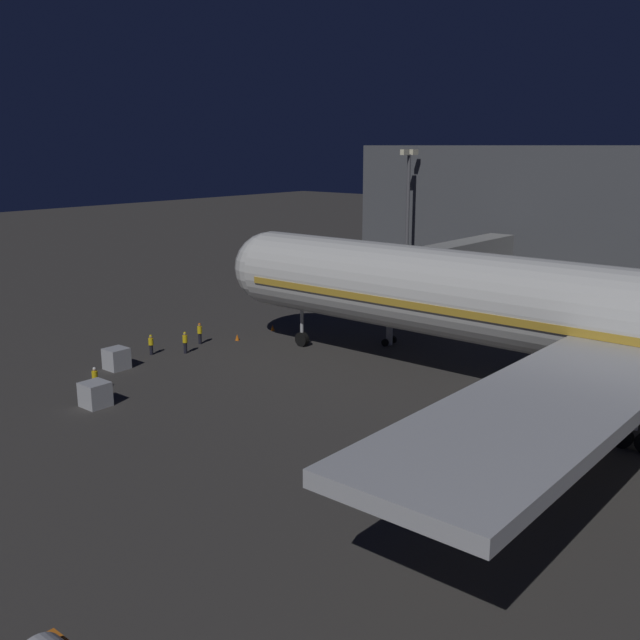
% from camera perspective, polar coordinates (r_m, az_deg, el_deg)
% --- Properties ---
extents(ground_plane, '(320.00, 320.00, 0.00)m').
position_cam_1_polar(ground_plane, '(50.62, 15.08, -5.75)').
color(ground_plane, '#383533').
extents(jet_bridge, '(22.71, 3.40, 7.77)m').
position_cam_1_polar(jet_bridge, '(65.87, 9.08, 4.57)').
color(jet_bridge, '#9E9E99').
rests_on(jet_bridge, ground_plane).
extents(apron_floodlight_mast, '(2.90, 0.50, 15.92)m').
position_cam_1_polar(apron_floodlight_mast, '(83.03, 6.91, 8.65)').
color(apron_floodlight_mast, '#59595E').
rests_on(apron_floodlight_mast, ground_plane).
extents(baggage_container_near_belt, '(1.58, 1.63, 1.59)m').
position_cam_1_polar(baggage_container_near_belt, '(48.90, -17.26, -5.60)').
color(baggage_container_near_belt, '#B7BABF').
rests_on(baggage_container_near_belt, ground_plane).
extents(baggage_container_mid_row, '(1.58, 1.53, 1.59)m').
position_cam_1_polar(baggage_container_mid_row, '(56.43, -15.71, -2.94)').
color(baggage_container_mid_row, '#B7BABF').
rests_on(baggage_container_mid_row, ground_plane).
extents(ground_crew_near_nose_gear, '(0.40, 0.40, 1.79)m').
position_cam_1_polar(ground_crew_near_nose_gear, '(51.51, -17.27, -4.41)').
color(ground_crew_near_nose_gear, black).
rests_on(ground_crew_near_nose_gear, ground_plane).
extents(ground_crew_by_belt_loader, '(0.40, 0.40, 1.78)m').
position_cam_1_polar(ground_crew_by_belt_loader, '(59.32, -10.56, -1.67)').
color(ground_crew_by_belt_loader, black).
rests_on(ground_crew_by_belt_loader, ground_plane).
extents(ground_crew_marshaller_fwd, '(0.40, 0.40, 1.82)m').
position_cam_1_polar(ground_crew_marshaller_fwd, '(61.90, -9.44, -0.97)').
color(ground_crew_marshaller_fwd, black).
rests_on(ground_crew_marshaller_fwd, ground_plane).
extents(ground_crew_under_port_wing, '(0.40, 0.40, 1.66)m').
position_cam_1_polar(ground_crew_under_port_wing, '(59.48, -13.15, -1.83)').
color(ground_crew_under_port_wing, black).
rests_on(ground_crew_under_port_wing, ground_plane).
extents(traffic_cone_nose_port, '(0.36, 0.36, 0.55)m').
position_cam_1_polar(traffic_cone_nose_port, '(65.75, -3.75, -0.60)').
color(traffic_cone_nose_port, orange).
rests_on(traffic_cone_nose_port, ground_plane).
extents(traffic_cone_nose_starboard, '(0.36, 0.36, 0.55)m').
position_cam_1_polar(traffic_cone_nose_starboard, '(62.76, -6.53, -1.35)').
color(traffic_cone_nose_starboard, orange).
rests_on(traffic_cone_nose_starboard, ground_plane).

